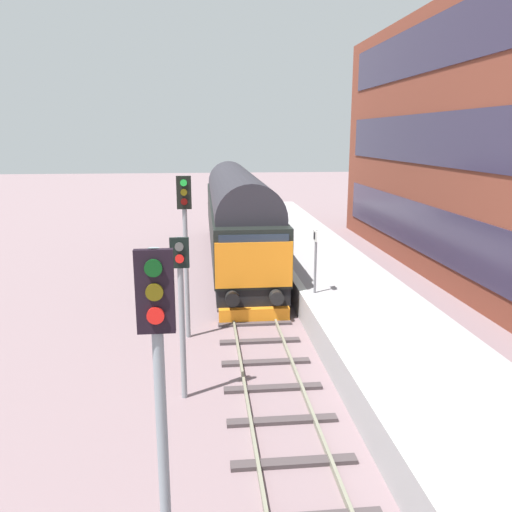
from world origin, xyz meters
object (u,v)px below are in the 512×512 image
Objects in this scene: signal_post_mid at (181,299)px; signal_post_near at (160,397)px; signal_post_far at (185,237)px; platform_number_sign at (315,252)px; diesel_locomotive at (237,214)px.

signal_post_near is at bearing -90.00° from signal_post_mid.
signal_post_mid is (-0.00, 5.95, -0.69)m from signal_post_near.
signal_post_far is 2.36× the size of platform_number_sign.
signal_post_near is 0.99× the size of signal_post_far.
signal_post_near is 5.99m from signal_post_mid.
diesel_locomotive reaches higher than signal_post_mid.
signal_post_mid is at bearing -90.00° from signal_post_far.
signal_post_far reaches higher than signal_post_mid.
signal_post_mid is 4.00m from signal_post_far.
signal_post_mid is (-2.23, -13.76, 0.05)m from diesel_locomotive.
platform_number_sign is at bearing 14.74° from signal_post_far.
signal_post_far is at bearing 90.00° from signal_post_near.
signal_post_near is 11.86m from platform_number_sign.
platform_number_sign is (2.08, -8.70, -0.04)m from diesel_locomotive.
platform_number_sign is (4.31, 5.06, -0.10)m from signal_post_mid.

